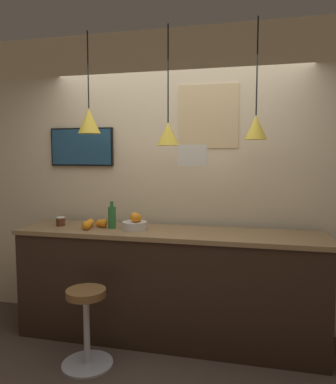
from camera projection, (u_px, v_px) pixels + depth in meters
The scene contains 14 objects.
ground_plane at pixel (148, 377), 2.84m from camera, with size 14.00×14.00×0.00m, color #47382D.
back_wall at pixel (178, 179), 3.72m from camera, with size 8.00×0.06×2.90m.
service_counter at pixel (168, 285), 3.40m from camera, with size 2.76×0.62×1.01m.
bar_stool at pixel (86, 319), 2.97m from camera, with size 0.41×0.41×0.63m.
fruit_bowl at pixel (135, 222), 3.41m from camera, with size 0.22×0.22×0.16m.
orange_pile at pixel (95, 224), 3.50m from camera, with size 0.22×0.25×0.08m.
juice_bottle at pixel (112, 217), 3.46m from camera, with size 0.07×0.07×0.25m.
spread_jar at pixel (61, 221), 3.59m from camera, with size 0.09×0.09×0.09m.
pendant_lamp_left at pixel (89, 121), 3.44m from camera, with size 0.21×0.21×0.92m.
pendant_lamp_middle at pixel (168, 133), 3.28m from camera, with size 0.20×0.20×1.03m.
pendant_lamp_right at pixel (256, 127), 3.10m from camera, with size 0.19×0.19×0.99m.
mounted_tv at pixel (82, 147), 3.87m from camera, with size 0.69×0.04×0.39m.
hanging_menu_board at pixel (192, 155), 3.01m from camera, with size 0.24×0.01×0.17m.
wall_poster at pixel (208, 117), 3.56m from camera, with size 0.57×0.01×0.60m.
Camera 1 is at (0.77, -2.58, 1.67)m, focal length 35.00 mm.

